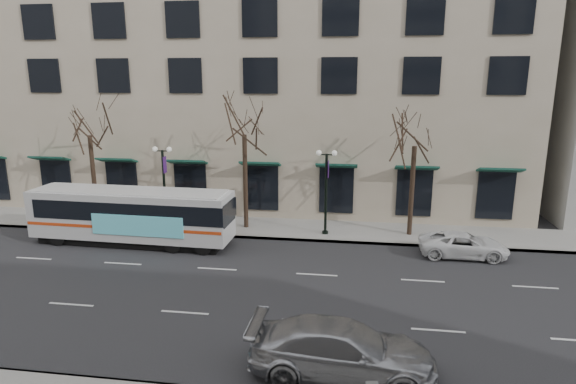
% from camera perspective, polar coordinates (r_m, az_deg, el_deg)
% --- Properties ---
extents(ground, '(160.00, 160.00, 0.00)m').
position_cam_1_polar(ground, '(22.57, -10.09, -11.20)').
color(ground, black).
rests_on(ground, ground).
extents(sidewalk_far, '(80.00, 4.00, 0.15)m').
position_cam_1_polar(sidewalk_far, '(29.93, 4.52, -4.57)').
color(sidewalk_far, gray).
rests_on(sidewalk_far, ground).
extents(building_hotel, '(40.00, 20.00, 24.00)m').
position_cam_1_polar(building_hotel, '(41.41, -4.15, 17.18)').
color(building_hotel, tan).
rests_on(building_hotel, ground).
extents(tree_far_left, '(3.60, 3.60, 8.34)m').
position_cam_1_polar(tree_far_left, '(32.89, -22.61, 7.88)').
color(tree_far_left, black).
rests_on(tree_far_left, ground).
extents(tree_far_mid, '(3.60, 3.60, 8.55)m').
position_cam_1_polar(tree_far_mid, '(29.09, -5.24, 8.65)').
color(tree_far_mid, black).
rests_on(tree_far_mid, ground).
extents(tree_far_right, '(3.60, 3.60, 8.06)m').
position_cam_1_polar(tree_far_right, '(28.54, 14.88, 7.18)').
color(tree_far_right, black).
rests_on(tree_far_right, ground).
extents(lamp_post_left, '(1.22, 0.45, 5.21)m').
position_cam_1_polar(lamp_post_left, '(30.66, -14.45, 1.03)').
color(lamp_post_left, black).
rests_on(lamp_post_left, ground).
extents(lamp_post_right, '(1.22, 0.45, 5.21)m').
position_cam_1_polar(lamp_post_right, '(28.39, 4.54, 0.43)').
color(lamp_post_right, black).
rests_on(lamp_post_right, ground).
extents(city_bus, '(11.65, 2.87, 3.14)m').
position_cam_1_polar(city_bus, '(28.75, -17.91, -2.56)').
color(city_bus, silver).
rests_on(city_bus, ground).
extents(silver_car, '(6.05, 2.57, 1.74)m').
position_cam_1_polar(silver_car, '(16.25, 6.42, -18.08)').
color(silver_car, '#9E9FA5').
rests_on(silver_car, ground).
extents(white_pickup, '(4.60, 2.14, 1.28)m').
position_cam_1_polar(white_pickup, '(27.38, 20.08, -5.90)').
color(white_pickup, white).
rests_on(white_pickup, ground).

